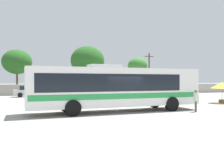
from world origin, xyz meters
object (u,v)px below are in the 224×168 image
(attendant_by_bus_door, at_px, (196,99))
(roadside_tree_right, at_px, (138,66))
(parked_car_second_silver, at_px, (31,91))
(utility_pole_near, at_px, (149,72))
(roadside_tree_midright, at_px, (88,60))
(vendor_umbrella_near_gate_yellow, at_px, (222,86))
(roadside_tree_midleft, at_px, (17,62))
(coach_bus_white_green, at_px, (115,87))
(parked_car_third_white, at_px, (78,91))

(attendant_by_bus_door, xyz_separation_m, roadside_tree_right, (6.43, 27.73, 4.06))
(parked_car_second_silver, xyz_separation_m, utility_pole_near, (20.23, 5.73, 2.99))
(roadside_tree_midright, xyz_separation_m, roadside_tree_right, (9.85, 1.91, -0.69))
(attendant_by_bus_door, height_order, vendor_umbrella_near_gate_yellow, vendor_umbrella_near_gate_yellow)
(attendant_by_bus_door, height_order, roadside_tree_right, roadside_tree_right)
(utility_pole_near, bearing_deg, roadside_tree_right, 126.53)
(utility_pole_near, relative_size, roadside_tree_midleft, 0.97)
(coach_bus_white_green, relative_size, vendor_umbrella_near_gate_yellow, 5.92)
(vendor_umbrella_near_gate_yellow, xyz_separation_m, roadside_tree_midleft, (-21.40, 23.44, 3.64))
(coach_bus_white_green, xyz_separation_m, utility_pole_near, (13.49, 24.12, 1.99))
(coach_bus_white_green, relative_size, roadside_tree_midleft, 1.71)
(vendor_umbrella_near_gate_yellow, xyz_separation_m, parked_car_second_silver, (-18.81, 14.93, -0.93))
(coach_bus_white_green, distance_m, roadside_tree_right, 28.91)
(parked_car_third_white, bearing_deg, roadside_tree_right, 31.22)
(parked_car_second_silver, height_order, roadside_tree_midleft, roadside_tree_midleft)
(attendant_by_bus_door, relative_size, roadside_tree_midleft, 0.21)
(parked_car_third_white, xyz_separation_m, roadside_tree_midleft, (-9.15, 8.20, 4.60))
(utility_pole_near, height_order, roadside_tree_midright, roadside_tree_midright)
(parked_car_third_white, bearing_deg, roadside_tree_midright, 66.76)
(vendor_umbrella_near_gate_yellow, bearing_deg, attendant_by_bus_door, -141.85)
(utility_pole_near, bearing_deg, coach_bus_white_green, -119.21)
(vendor_umbrella_near_gate_yellow, distance_m, parked_car_second_silver, 24.03)
(attendant_by_bus_door, bearing_deg, roadside_tree_midright, 97.55)
(roadside_tree_midleft, bearing_deg, attendant_by_bus_door, -62.37)
(roadside_tree_midleft, bearing_deg, roadside_tree_right, -2.15)
(attendant_by_bus_door, xyz_separation_m, parked_car_third_white, (-5.78, 20.33, -0.12))
(parked_car_second_silver, xyz_separation_m, parked_car_third_white, (6.56, 0.31, -0.03))
(coach_bus_white_green, relative_size, roadside_tree_midright, 1.58)
(coach_bus_white_green, height_order, vendor_umbrella_near_gate_yellow, coach_bus_white_green)
(coach_bus_white_green, distance_m, attendant_by_bus_door, 5.89)
(parked_car_third_white, distance_m, roadside_tree_midleft, 13.12)
(coach_bus_white_green, xyz_separation_m, roadside_tree_right, (12.02, 26.10, 3.16))
(parked_car_second_silver, height_order, parked_car_third_white, parked_car_second_silver)
(coach_bus_white_green, bearing_deg, roadside_tree_right, 65.27)
(parked_car_second_silver, height_order, roadside_tree_right, roadside_tree_right)
(coach_bus_white_green, xyz_separation_m, attendant_by_bus_door, (5.59, -1.63, -0.90))
(vendor_umbrella_near_gate_yellow, relative_size, parked_car_third_white, 0.48)
(attendant_by_bus_door, distance_m, parked_car_second_silver, 23.51)
(parked_car_second_silver, bearing_deg, coach_bus_white_green, -69.85)
(attendant_by_bus_door, xyz_separation_m, roadside_tree_midleft, (-14.93, 28.53, 4.47))
(roadside_tree_midleft, bearing_deg, roadside_tree_midright, -13.25)
(roadside_tree_right, bearing_deg, utility_pole_near, -53.47)
(parked_car_third_white, relative_size, roadside_tree_midright, 0.55)
(vendor_umbrella_near_gate_yellow, distance_m, roadside_tree_right, 22.87)
(parked_car_second_silver, relative_size, roadside_tree_midright, 0.58)
(coach_bus_white_green, bearing_deg, roadside_tree_midleft, 109.16)
(attendant_by_bus_door, distance_m, utility_pole_near, 27.08)
(parked_car_second_silver, bearing_deg, roadside_tree_right, 22.35)
(coach_bus_white_green, distance_m, roadside_tree_midright, 24.59)
(roadside_tree_midleft, height_order, roadside_tree_midright, roadside_tree_midright)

